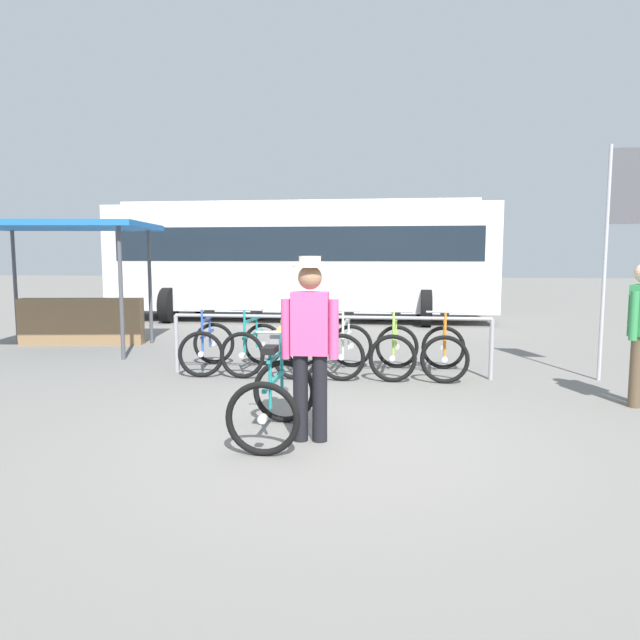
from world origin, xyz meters
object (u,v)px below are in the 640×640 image
at_px(racked_bike_white, 347,349).
at_px(racked_bike_orange, 444,351).
at_px(person_with_featured_bike, 310,341).
at_px(featured_bicycle, 277,385).
at_px(racked_bike_black, 300,348).
at_px(bus_distant, 301,255).
at_px(market_stall, 71,273).
at_px(banner_flag, 618,218).
at_px(racked_bike_blue, 208,346).
at_px(racked_bike_teal, 253,347).
at_px(racked_bike_lime, 395,350).

xyz_separation_m(racked_bike_white, racked_bike_orange, (1.40, 0.01, 0.00)).
bearing_deg(person_with_featured_bike, racked_bike_orange, 64.78).
bearing_deg(featured_bicycle, racked_bike_black, 95.14).
relative_size(racked_bike_black, bus_distant, 0.11).
relative_size(racked_bike_black, market_stall, 0.33).
height_order(racked_bike_orange, banner_flag, banner_flag).
bearing_deg(market_stall, bus_distant, 57.13).
bearing_deg(featured_bicycle, racked_bike_white, 81.66).
relative_size(bus_distant, banner_flag, 3.13).
relative_size(racked_bike_blue, featured_bicycle, 0.98).
height_order(racked_bike_teal, featured_bicycle, featured_bicycle).
relative_size(racked_bike_teal, market_stall, 0.34).
xyz_separation_m(person_with_featured_bike, bus_distant, (-1.73, 10.17, 0.79)).
relative_size(racked_bike_lime, racked_bike_orange, 1.01).
bearing_deg(market_stall, racked_bike_orange, -14.14).
height_order(racked_bike_blue, banner_flag, banner_flag).
xyz_separation_m(racked_bike_black, person_with_featured_bike, (0.62, -3.13, 0.58)).
distance_m(racked_bike_blue, racked_bike_teal, 0.70).
relative_size(racked_bike_lime, banner_flag, 0.36).
bearing_deg(racked_bike_teal, racked_bike_orange, 0.55).
height_order(racked_bike_blue, featured_bicycle, featured_bicycle).
bearing_deg(racked_bike_white, banner_flag, -0.03).
relative_size(racked_bike_blue, racked_bike_lime, 1.04).
relative_size(racked_bike_white, bus_distant, 0.11).
bearing_deg(featured_bicycle, market_stall, 136.06).
distance_m(racked_bike_lime, banner_flag, 3.49).
height_order(racked_bike_white, person_with_featured_bike, person_with_featured_bike).
xyz_separation_m(racked_bike_teal, market_stall, (-3.86, 1.71, 1.03)).
bearing_deg(banner_flag, market_stall, 169.24).
xyz_separation_m(racked_bike_black, racked_bike_lime, (1.40, 0.01, 0.00)).
relative_size(racked_bike_white, banner_flag, 0.36).
xyz_separation_m(racked_bike_lime, market_stall, (-5.96, 1.69, 1.03)).
height_order(racked_bike_white, racked_bike_orange, same).
xyz_separation_m(racked_bike_teal, bus_distant, (-0.41, 7.05, 1.37)).
height_order(racked_bike_blue, person_with_featured_bike, person_with_featured_bike).
bearing_deg(featured_bicycle, racked_bike_blue, 119.52).
relative_size(bus_distant, market_stall, 2.93).
height_order(featured_bicycle, banner_flag, banner_flag).
xyz_separation_m(racked_bike_blue, racked_bike_teal, (0.70, 0.01, 0.00)).
bearing_deg(featured_bicycle, racked_bike_orange, 58.34).
distance_m(racked_bike_orange, banner_flag, 2.92).
relative_size(featured_bicycle, banner_flag, 0.38).
bearing_deg(racked_bike_teal, racked_bike_white, 0.55).
relative_size(racked_bike_white, market_stall, 0.33).
xyz_separation_m(racked_bike_white, racked_bike_lime, (0.70, 0.01, -0.00)).
distance_m(racked_bike_blue, bus_distant, 7.19).
height_order(racked_bike_black, banner_flag, banner_flag).
xyz_separation_m(racked_bike_blue, bus_distant, (0.29, 7.06, 1.37)).
bearing_deg(bus_distant, racked_bike_lime, -70.36).
relative_size(racked_bike_blue, market_stall, 0.35).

